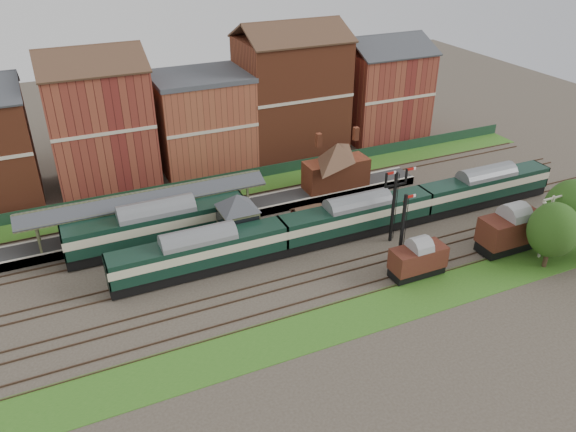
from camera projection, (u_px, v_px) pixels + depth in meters
name	position (u px, v px, depth m)	size (l,w,h in m)	color
ground	(278.00, 254.00, 57.63)	(160.00, 160.00, 0.00)	#473D33
grass_back	(227.00, 191.00, 70.37)	(90.00, 4.50, 0.06)	#2D6619
grass_front	(333.00, 323.00, 48.05)	(90.00, 5.00, 0.06)	#2D6619
fence	(222.00, 179.00, 71.61)	(90.00, 0.12, 1.50)	#193823
platform	(203.00, 218.00, 63.35)	(55.00, 3.40, 1.00)	#2D2D2D
signal_box	(238.00, 219.00, 57.59)	(5.40, 5.40, 6.00)	#58684A
brick_hut	(308.00, 220.00, 61.44)	(3.20, 2.64, 2.94)	maroon
station_building	(336.00, 164.00, 67.81)	(8.10, 8.10, 5.90)	brown
canopy	(145.00, 195.00, 59.21)	(26.00, 3.89, 4.08)	#4A4C30
semaphore_bracket	(394.00, 202.00, 57.73)	(3.60, 0.25, 8.18)	black
semaphore_siding	(402.00, 230.00, 53.65)	(1.23, 0.25, 8.00)	black
yard_lamp	(547.00, 223.00, 55.18)	(2.60, 0.22, 7.00)	beige
town_backdrop	(201.00, 116.00, 74.10)	(69.00, 10.00, 16.00)	brown
dmu_train	(357.00, 216.00, 59.82)	(52.14, 2.74, 4.01)	black
platform_railcar	(158.00, 225.00, 57.76)	(18.81, 2.96, 4.33)	black
goods_van_a	(418.00, 259.00, 53.41)	(5.37, 2.33, 3.26)	black
goods_van_b	(511.00, 230.00, 57.32)	(6.79, 2.94, 4.12)	black
tree_near	(572.00, 210.00, 55.96)	(5.48, 5.48, 7.93)	#382619
tree_far	(553.00, 230.00, 53.57)	(4.79, 4.79, 6.99)	#382619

